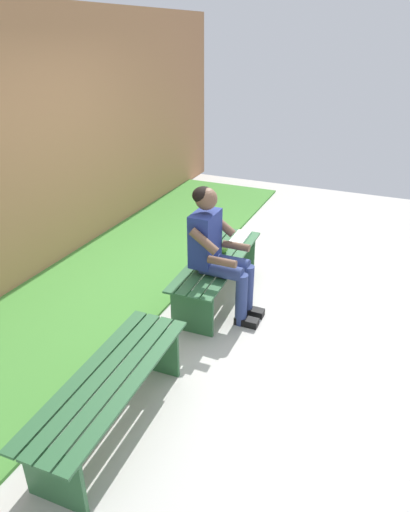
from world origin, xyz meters
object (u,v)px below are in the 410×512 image
object	(u,v)px
bench_far	(111,389)
person_seated	(217,248)
bench_near	(217,268)
book_open	(239,238)
apple	(224,249)

from	to	relation	value
bench_far	person_seated	bearing A→B (deg)	176.44
bench_near	book_open	world-z (taller)	book_open
apple	book_open	size ratio (longest dim) A/B	0.21
bench_far	person_seated	xyz separation A→B (m)	(-1.61, 0.10, 0.35)
bench_near	book_open	size ratio (longest dim) A/B	3.75
bench_far	apple	world-z (taller)	apple
bench_near	bench_far	world-z (taller)	same
bench_near	bench_far	bearing A→B (deg)	0.00
bench_far	book_open	xyz separation A→B (m)	(-2.39, 0.04, 0.12)
bench_near	apple	size ratio (longest dim) A/B	18.05
person_seated	book_open	xyz separation A→B (m)	(-0.78, -0.06, -0.23)
person_seated	book_open	size ratio (longest dim) A/B	3.00
bench_far	bench_near	bearing A→B (deg)	-180.00
book_open	apple	bearing A→B (deg)	-7.74
apple	book_open	bearing A→B (deg)	174.30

